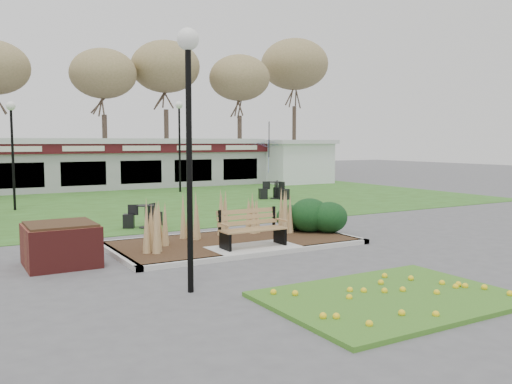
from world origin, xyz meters
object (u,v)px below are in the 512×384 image
bistro_set_b (146,220)px  patio_umbrella (269,156)px  brick_planter (61,244)px  park_bench (251,228)px  food_pavilion (78,164)px  service_hut (297,161)px  lamp_post_far_right (179,126)px  lamp_post_near_right (189,102)px  lamp_post_mid_right (12,131)px  bistro_set_c (275,193)px

bistro_set_b → patio_umbrella: patio_umbrella is taller
brick_planter → park_bench: bearing=-9.7°
food_pavilion → service_hut: (13.50, -1.96, -0.03)m
food_pavilion → patio_umbrella: size_ratio=8.66×
park_bench → brick_planter: bearing=170.3°
service_hut → patio_umbrella: (-2.49, -0.61, 0.35)m
park_bench → bistro_set_b: size_ratio=1.26×
park_bench → bistro_set_b: park_bench is taller
service_hut → lamp_post_far_right: size_ratio=0.91×
lamp_post_far_right → patio_umbrella: bearing=13.3°
service_hut → lamp_post_far_right: bearing=-166.6°
park_bench → service_hut: (13.50, 17.75, 0.86)m
bistro_set_b → patio_umbrella: (12.14, 12.39, 1.55)m
lamp_post_far_right → bistro_set_b: 12.63m
service_hut → patio_umbrella: 2.58m
bistro_set_b → service_hut: bearing=41.6°
lamp_post_near_right → lamp_post_mid_right: size_ratio=1.10×
lamp_post_near_right → service_hut: bearing=51.4°
park_bench → lamp_post_mid_right: bearing=109.8°
food_pavilion → brick_planter: bearing=-103.1°
bistro_set_c → service_hut: bearing=49.8°
brick_planter → lamp_post_near_right: (1.62, -3.40, 2.94)m
lamp_post_mid_right → bistro_set_c: lamp_post_mid_right is taller
service_hut → park_bench: bearing=-127.3°
brick_planter → food_pavilion: (4.40, 18.96, 1.00)m
lamp_post_near_right → patio_umbrella: lamp_post_near_right is taller
lamp_post_mid_right → lamp_post_far_right: bearing=24.9°
food_pavilion → bistro_set_c: bearing=-53.8°
patio_umbrella → bistro_set_c: bearing=-119.5°
food_pavilion → bistro_set_b: 15.05m
brick_planter → bistro_set_b: (3.27, 4.00, -0.22)m
lamp_post_mid_right → service_hut: bearing=19.2°
lamp_post_mid_right → bistro_set_b: 8.02m
bistro_set_c → park_bench: bearing=-124.9°
bistro_set_c → patio_umbrella: 8.22m
lamp_post_mid_right → brick_planter: bearing=-91.2°
brick_planter → lamp_post_far_right: size_ratio=0.31×
bistro_set_b → lamp_post_near_right: bearing=-102.6°
service_hut → lamp_post_near_right: 26.17m
bistro_set_b → patio_umbrella: size_ratio=0.47×
lamp_post_near_right → bistro_set_b: size_ratio=3.48×
lamp_post_near_right → patio_umbrella: 24.17m
lamp_post_mid_right → lamp_post_far_right: size_ratio=0.88×
service_hut → food_pavilion: bearing=171.7°
park_bench → food_pavilion: (0.00, 19.71, 0.89)m
brick_planter → lamp_post_far_right: lamp_post_far_right is taller
patio_umbrella → lamp_post_far_right: bearing=-166.7°
park_bench → brick_planter: 4.47m
lamp_post_mid_right → lamp_post_far_right: (8.62, 4.00, 0.42)m
park_bench → bistro_set_b: bearing=103.3°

